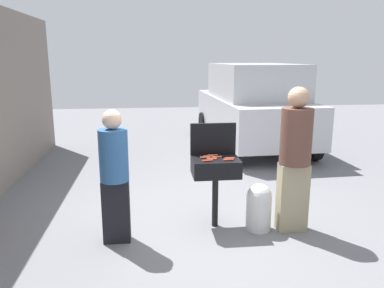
% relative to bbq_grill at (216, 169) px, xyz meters
% --- Properties ---
extents(ground_plane, '(24.00, 24.00, 0.00)m').
position_rel_bbq_grill_xyz_m(ground_plane, '(-0.14, 0.08, -0.77)').
color(ground_plane, slate).
extents(bbq_grill, '(0.60, 0.44, 0.92)m').
position_rel_bbq_grill_xyz_m(bbq_grill, '(0.00, 0.00, 0.00)').
color(bbq_grill, black).
rests_on(bbq_grill, ground).
extents(grill_lid_open, '(0.60, 0.05, 0.42)m').
position_rel_bbq_grill_xyz_m(grill_lid_open, '(0.00, 0.22, 0.35)').
color(grill_lid_open, black).
rests_on(grill_lid_open, bbq_grill).
extents(hot_dog_0, '(0.13, 0.03, 0.03)m').
position_rel_bbq_grill_xyz_m(hot_dog_0, '(-0.08, 0.08, 0.16)').
color(hot_dog_0, '#AD4228').
rests_on(hot_dog_0, bbq_grill).
extents(hot_dog_1, '(0.13, 0.03, 0.03)m').
position_rel_bbq_grill_xyz_m(hot_dog_1, '(-0.02, 0.12, 0.16)').
color(hot_dog_1, '#AD4228').
rests_on(hot_dog_1, bbq_grill).
extents(hot_dog_2, '(0.13, 0.04, 0.03)m').
position_rel_bbq_grill_xyz_m(hot_dog_2, '(-0.13, -0.13, 0.16)').
color(hot_dog_2, '#AD4228').
rests_on(hot_dog_2, bbq_grill).
extents(hot_dog_3, '(0.13, 0.03, 0.03)m').
position_rel_bbq_grill_xyz_m(hot_dog_3, '(0.17, -0.05, 0.16)').
color(hot_dog_3, '#AD4228').
rests_on(hot_dog_3, bbq_grill).
extents(hot_dog_4, '(0.13, 0.03, 0.03)m').
position_rel_bbq_grill_xyz_m(hot_dog_4, '(-0.13, 0.02, 0.16)').
color(hot_dog_4, '#AD4228').
rests_on(hot_dog_4, bbq_grill).
extents(hot_dog_5, '(0.13, 0.03, 0.03)m').
position_rel_bbq_grill_xyz_m(hot_dog_5, '(0.14, -0.11, 0.16)').
color(hot_dog_5, '#B74C33').
rests_on(hot_dog_5, bbq_grill).
extents(hot_dog_6, '(0.13, 0.04, 0.03)m').
position_rel_bbq_grill_xyz_m(hot_dog_6, '(0.02, 0.03, 0.16)').
color(hot_dog_6, '#C6593D').
rests_on(hot_dog_6, bbq_grill).
extents(hot_dog_7, '(0.13, 0.04, 0.03)m').
position_rel_bbq_grill_xyz_m(hot_dog_7, '(-0.06, -0.05, 0.16)').
color(hot_dog_7, '#B74C33').
rests_on(hot_dog_7, bbq_grill).
extents(propane_tank, '(0.32, 0.32, 0.62)m').
position_rel_bbq_grill_xyz_m(propane_tank, '(0.54, -0.17, -0.45)').
color(propane_tank, silver).
rests_on(propane_tank, ground).
extents(person_left, '(0.34, 0.34, 1.60)m').
position_rel_bbq_grill_xyz_m(person_left, '(-1.25, -0.29, 0.10)').
color(person_left, black).
rests_on(person_left, ground).
extents(person_right, '(0.39, 0.39, 1.83)m').
position_rel_bbq_grill_xyz_m(person_right, '(0.95, -0.23, 0.22)').
color(person_right, gray).
rests_on(person_right, ground).
extents(parked_minivan, '(2.19, 4.48, 2.02)m').
position_rel_bbq_grill_xyz_m(parked_minivan, '(1.69, 4.43, 0.25)').
color(parked_minivan, '#B7B7BC').
rests_on(parked_minivan, ground).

